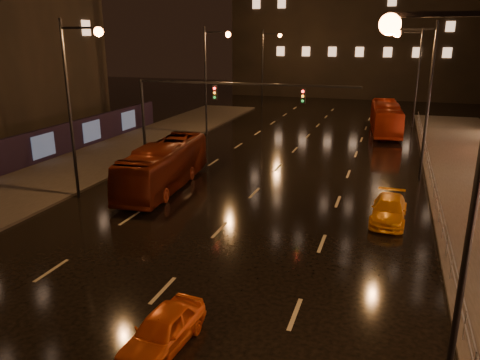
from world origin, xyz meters
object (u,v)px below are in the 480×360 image
(bus_curb, at_px, (386,118))
(taxi_near, at_px, (163,330))
(bus_red, at_px, (164,166))
(taxi_far, at_px, (389,210))

(bus_curb, distance_m, taxi_near, 37.46)
(bus_red, relative_size, bus_curb, 0.95)
(bus_red, height_order, bus_curb, bus_curb)
(bus_curb, distance_m, taxi_far, 24.27)
(bus_red, height_order, taxi_near, bus_red)
(bus_red, bearing_deg, bus_curb, 55.99)
(taxi_far, bearing_deg, bus_red, 176.04)
(taxi_near, bearing_deg, taxi_far, 69.15)
(bus_red, relative_size, taxi_far, 2.45)
(bus_curb, relative_size, taxi_near, 3.03)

